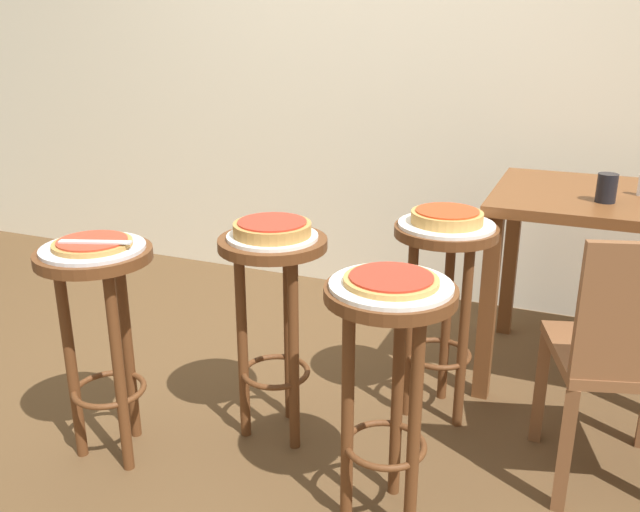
# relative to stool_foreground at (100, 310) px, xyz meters

# --- Properties ---
(ground_plane) EXTENTS (6.00, 6.00, 0.00)m
(ground_plane) POSITION_rel_stool_foreground_xyz_m (0.33, 0.19, -0.53)
(ground_plane) COLOR brown
(back_wall) EXTENTS (6.00, 0.10, 3.00)m
(back_wall) POSITION_rel_stool_foreground_xyz_m (0.33, 1.84, 0.97)
(back_wall) COLOR beige
(back_wall) RESTS_ON ground_plane
(stool_foreground) EXTENTS (0.36, 0.36, 0.73)m
(stool_foreground) POSITION_rel_stool_foreground_xyz_m (0.00, 0.00, 0.00)
(stool_foreground) COLOR #5B3319
(stool_foreground) RESTS_ON ground_plane
(serving_plate_foreground) EXTENTS (0.32, 0.32, 0.01)m
(serving_plate_foreground) POSITION_rel_stool_foreground_xyz_m (-0.00, -0.00, 0.21)
(serving_plate_foreground) COLOR silver
(serving_plate_foreground) RESTS_ON stool_foreground
(pizza_foreground) EXTENTS (0.24, 0.24, 0.02)m
(pizza_foreground) POSITION_rel_stool_foreground_xyz_m (-0.00, -0.00, 0.22)
(pizza_foreground) COLOR #B78442
(pizza_foreground) RESTS_ON serving_plate_foreground
(stool_middle) EXTENTS (0.36, 0.36, 0.73)m
(stool_middle) POSITION_rel_stool_foreground_xyz_m (0.94, 0.06, 0.00)
(stool_middle) COLOR #5B3319
(stool_middle) RESTS_ON ground_plane
(serving_plate_middle) EXTENTS (0.33, 0.33, 0.01)m
(serving_plate_middle) POSITION_rel_stool_foreground_xyz_m (0.94, 0.06, 0.21)
(serving_plate_middle) COLOR white
(serving_plate_middle) RESTS_ON stool_middle
(pizza_middle) EXTENTS (0.25, 0.25, 0.02)m
(pizza_middle) POSITION_rel_stool_foreground_xyz_m (0.94, 0.06, 0.22)
(pizza_middle) COLOR tan
(pizza_middle) RESTS_ON serving_plate_middle
(stool_leftside) EXTENTS (0.36, 0.36, 0.73)m
(stool_leftside) POSITION_rel_stool_foreground_xyz_m (0.46, 0.32, 0.00)
(stool_leftside) COLOR #5B3319
(stool_leftside) RESTS_ON ground_plane
(serving_plate_leftside) EXTENTS (0.30, 0.30, 0.01)m
(serving_plate_leftside) POSITION_rel_stool_foreground_xyz_m (0.46, 0.32, 0.21)
(serving_plate_leftside) COLOR white
(serving_plate_leftside) RESTS_ON stool_leftside
(pizza_leftside) EXTENTS (0.25, 0.25, 0.05)m
(pizza_leftside) POSITION_rel_stool_foreground_xyz_m (0.46, 0.32, 0.24)
(pizza_leftside) COLOR #B78442
(pizza_leftside) RESTS_ON serving_plate_leftside
(stool_rear) EXTENTS (0.36, 0.36, 0.73)m
(stool_rear) POSITION_rel_stool_foreground_xyz_m (0.95, 0.67, 0.00)
(stool_rear) COLOR #5B3319
(stool_rear) RESTS_ON ground_plane
(serving_plate_rear) EXTENTS (0.33, 0.33, 0.01)m
(serving_plate_rear) POSITION_rel_stool_foreground_xyz_m (0.95, 0.67, 0.21)
(serving_plate_rear) COLOR white
(serving_plate_rear) RESTS_ON stool_rear
(pizza_rear) EXTENTS (0.25, 0.25, 0.05)m
(pizza_rear) POSITION_rel_stool_foreground_xyz_m (0.95, 0.67, 0.24)
(pizza_rear) COLOR tan
(pizza_rear) RESTS_ON serving_plate_rear
(dining_table) EXTENTS (0.91, 0.73, 0.78)m
(dining_table) POSITION_rel_stool_foreground_xyz_m (1.49, 1.17, 0.12)
(dining_table) COLOR brown
(dining_table) RESTS_ON ground_plane
(cup_near_edge) EXTENTS (0.07, 0.07, 0.10)m
(cup_near_edge) POSITION_rel_stool_foreground_xyz_m (1.44, 1.04, 0.30)
(cup_near_edge) COLOR black
(cup_near_edge) RESTS_ON dining_table
(wooden_chair) EXTENTS (0.50, 0.50, 0.85)m
(wooden_chair) POSITION_rel_stool_foreground_xyz_m (1.56, 0.44, -0.06)
(wooden_chair) COLOR brown
(wooden_chair) RESTS_ON ground_plane
(pizza_server_knife) EXTENTS (0.22, 0.10, 0.01)m
(pizza_server_knife) POSITION_rel_stool_foreground_xyz_m (0.03, -0.02, 0.24)
(pizza_server_knife) COLOR silver
(pizza_server_knife) RESTS_ON pizza_foreground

